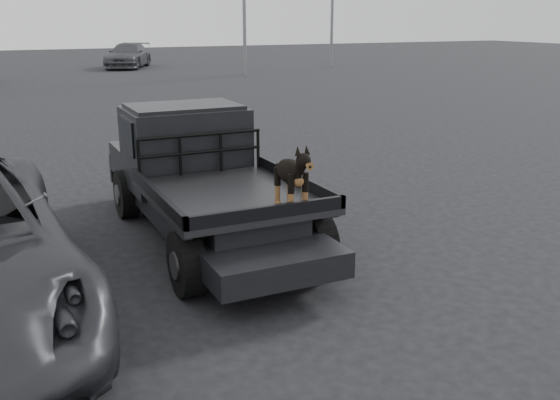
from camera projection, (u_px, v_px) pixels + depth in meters
name	position (u px, v px, depth m)	size (l,w,h in m)	color
ground	(255.00, 315.00, 6.66)	(120.00, 120.00, 0.00)	black
flatbed_ute	(207.00, 208.00, 8.82)	(2.00, 5.40, 0.92)	black
ute_cab	(185.00, 134.00, 9.39)	(1.72, 1.30, 0.88)	black
headache_rack	(201.00, 154.00, 8.79)	(1.80, 0.08, 0.55)	black
dog	(291.00, 177.00, 7.16)	(0.32, 0.60, 0.74)	black
distant_car_b	(128.00, 56.00, 38.47)	(2.07, 5.10, 1.48)	#444449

